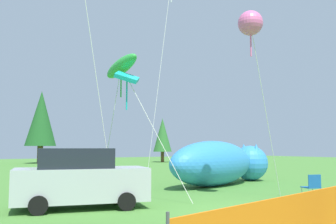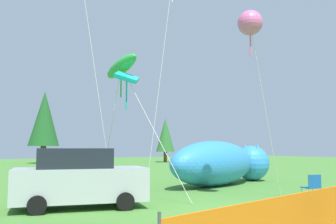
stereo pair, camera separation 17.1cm
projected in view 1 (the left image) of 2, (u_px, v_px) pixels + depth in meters
name	position (u px, v px, depth m)	size (l,w,h in m)	color
ground_plane	(250.00, 213.00, 11.13)	(120.00, 120.00, 0.00)	#477F33
parked_car	(80.00, 179.00, 12.08)	(4.49, 2.71, 1.92)	#B7BCC1
folding_chair	(312.00, 185.00, 13.92)	(0.70, 0.70, 0.95)	#1959A5
inflatable_cat	(221.00, 165.00, 19.62)	(8.32, 4.37, 2.29)	#338CD8
safety_fence	(316.00, 212.00, 8.52)	(9.46, 2.30, 1.07)	orange
kite_teal_diamond	(128.00, 79.00, 14.77)	(2.00, 3.12, 5.07)	silver
kite_pink_octopus	(250.00, 24.00, 14.30)	(2.50, 1.02, 7.17)	silver
kite_green_fish	(121.00, 67.00, 15.69)	(0.76, 2.56, 5.89)	silver
horizon_tree_east	(41.00, 119.00, 46.46)	(3.76, 3.76, 8.98)	brown
horizon_tree_west	(162.00, 135.00, 50.14)	(2.46, 2.46, 5.88)	brown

